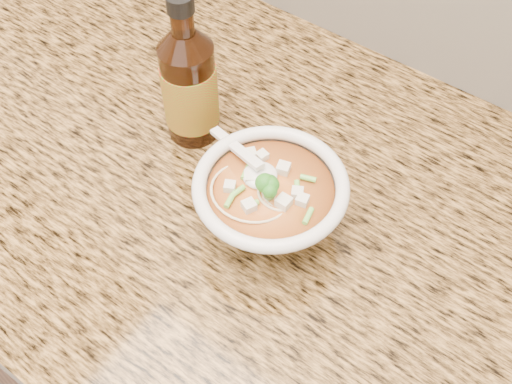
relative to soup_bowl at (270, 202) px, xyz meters
The scene contains 4 objects.
cabinet 0.54m from the soup_bowl, 167.00° to the left, with size 4.00×0.65×0.86m, color black.
counter_slab 0.17m from the soup_bowl, 167.00° to the left, with size 4.00×0.68×0.04m, color olive.
soup_bowl is the anchor object (origin of this frame).
hot_sauce_bottle 0.18m from the soup_bowl, 159.35° to the left, with size 0.08×0.08×0.21m.
Camera 1 is at (0.40, 1.28, 1.53)m, focal length 45.00 mm.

